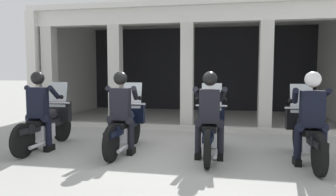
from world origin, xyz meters
The scene contains 11 objects.
ground_plane centered at (0.00, 3.00, 0.00)m, with size 80.00×80.00×0.00m, color #999993.
station_building centered at (0.03, 5.29, 2.21)m, with size 9.62×4.74×3.53m.
kerb_strip centered at (0.03, 2.41, 0.06)m, with size 9.12×0.24×0.12m, color #B7B5AD.
motorcycle_far_left centered at (-2.52, -0.02, 0.50)m, with size 0.62×2.04×1.35m.
police_officer_far_left centered at (-2.52, -0.30, 0.94)m, with size 0.63×0.61×1.58m.
motorcycle_center_left centered at (-0.84, 0.05, 0.50)m, with size 0.62×2.04×1.35m.
police_officer_center_left centered at (-0.84, -0.24, 0.94)m, with size 0.63×0.61×1.58m.
motorcycle_center_right centered at (0.84, 0.00, 0.50)m, with size 0.62×2.04×1.35m.
police_officer_center_right centered at (0.84, -0.28, 0.94)m, with size 0.63×0.61×1.58m.
motorcycle_far_right centered at (2.52, -0.10, 0.50)m, with size 0.62×2.04×1.35m.
police_officer_far_right centered at (2.52, -0.38, 0.94)m, with size 0.63×0.61×1.58m.
Camera 1 is at (1.13, -5.84, 1.58)m, focal length 33.21 mm.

